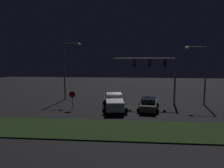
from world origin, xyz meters
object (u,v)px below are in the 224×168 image
at_px(pickup_truck, 114,101).
at_px(car_sedan, 148,104).
at_px(traffic_signal_gantry, 157,68).
at_px(street_lamp_right, 201,68).
at_px(stop_sign, 72,97).
at_px(street_lamp_left, 68,64).

distance_m(pickup_truck, car_sedan, 4.05).
xyz_separation_m(traffic_signal_gantry, street_lamp_right, (5.70, -0.02, 0.04)).
distance_m(street_lamp_right, stop_sign, 16.94).
relative_size(pickup_truck, car_sedan, 1.22).
bearing_deg(street_lamp_left, pickup_truck, -35.87).
relative_size(street_lamp_left, street_lamp_right, 1.09).
xyz_separation_m(car_sedan, street_lamp_right, (7.04, 3.60, 4.20)).
relative_size(pickup_truck, street_lamp_right, 0.72).
relative_size(traffic_signal_gantry, stop_sign, 3.73).
distance_m(street_lamp_left, stop_sign, 7.05).
distance_m(car_sedan, street_lamp_right, 8.95).
height_order(street_lamp_left, stop_sign, street_lamp_left).
relative_size(car_sedan, traffic_signal_gantry, 0.55).
bearing_deg(pickup_truck, traffic_signal_gantry, -62.67).
bearing_deg(street_lamp_right, traffic_signal_gantry, 179.84).
relative_size(pickup_truck, traffic_signal_gantry, 0.67).
bearing_deg(pickup_truck, street_lamp_right, -78.58).
bearing_deg(street_lamp_left, street_lamp_right, -5.01).
bearing_deg(traffic_signal_gantry, car_sedan, -110.38).
distance_m(car_sedan, stop_sign, 9.12).
distance_m(pickup_truck, street_lamp_right, 12.30).
distance_m(traffic_signal_gantry, street_lamp_right, 5.70).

